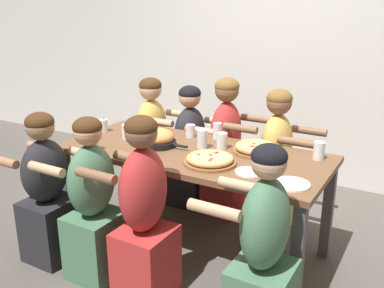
{
  "coord_description": "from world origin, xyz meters",
  "views": [
    {
      "loc": [
        1.46,
        -2.51,
        1.75
      ],
      "look_at": [
        0.0,
        0.0,
        0.82
      ],
      "focal_mm": 40.0,
      "sensor_mm": 36.0,
      "label": 1
    }
  ],
  "objects_px": {
    "drinking_glass_c": "(319,152)",
    "drinking_glass_h": "(222,142)",
    "pizza_board_main": "(256,148)",
    "cocktail_glass_blue": "(103,126)",
    "drinking_glass_g": "(217,132)",
    "drinking_glass_i": "(93,144)",
    "diner_near_left": "(47,194)",
    "skillet_bowl": "(159,139)",
    "empty_plate_b": "(136,128)",
    "diner_far_midleft": "(190,151)",
    "diner_far_midright": "(276,164)",
    "drinking_glass_a": "(136,129)",
    "diner_near_right": "(263,257)",
    "diner_far_left": "(152,142)",
    "pizza_board_second": "(210,160)",
    "empty_plate_c": "(250,172)",
    "diner_near_center": "(144,217)",
    "empty_plate_a": "(291,184)",
    "diner_far_center": "(226,152)",
    "drinking_glass_d": "(190,131)",
    "drinking_glass_f": "(127,133)",
    "drinking_glass_b": "(256,158)",
    "diner_near_midleft": "(93,207)"
  },
  "relations": [
    {
      "from": "drinking_glass_c",
      "to": "drinking_glass_h",
      "type": "height_order",
      "value": "drinking_glass_c"
    },
    {
      "from": "pizza_board_main",
      "to": "cocktail_glass_blue",
      "type": "distance_m",
      "value": 1.3
    },
    {
      "from": "drinking_glass_g",
      "to": "drinking_glass_i",
      "type": "xyz_separation_m",
      "value": [
        -0.64,
        -0.7,
        -0.01
      ]
    },
    {
      "from": "drinking_glass_h",
      "to": "diner_near_left",
      "type": "xyz_separation_m",
      "value": [
        -0.96,
        -0.8,
        -0.32
      ]
    },
    {
      "from": "skillet_bowl",
      "to": "cocktail_glass_blue",
      "type": "relative_size",
      "value": 2.99
    },
    {
      "from": "empty_plate_b",
      "to": "drinking_glass_h",
      "type": "distance_m",
      "value": 0.87
    },
    {
      "from": "diner_far_midleft",
      "to": "diner_far_midright",
      "type": "distance_m",
      "value": 0.81
    },
    {
      "from": "drinking_glass_a",
      "to": "diner_near_right",
      "type": "height_order",
      "value": "diner_near_right"
    },
    {
      "from": "skillet_bowl",
      "to": "diner_far_left",
      "type": "bearing_deg",
      "value": 128.88
    },
    {
      "from": "pizza_board_second",
      "to": "drinking_glass_a",
      "type": "distance_m",
      "value": 0.87
    },
    {
      "from": "empty_plate_b",
      "to": "drinking_glass_g",
      "type": "relative_size",
      "value": 1.77
    },
    {
      "from": "pizza_board_main",
      "to": "empty_plate_c",
      "type": "xyz_separation_m",
      "value": [
        0.12,
        -0.38,
        -0.03
      ]
    },
    {
      "from": "pizza_board_main",
      "to": "diner_far_midright",
      "type": "bearing_deg",
      "value": 90.01
    },
    {
      "from": "diner_near_center",
      "to": "drinking_glass_i",
      "type": "bearing_deg",
      "value": 65.48
    },
    {
      "from": "empty_plate_a",
      "to": "diner_far_midright",
      "type": "xyz_separation_m",
      "value": [
        -0.4,
        0.9,
        -0.24
      ]
    },
    {
      "from": "drinking_glass_a",
      "to": "drinking_glass_g",
      "type": "bearing_deg",
      "value": 21.82
    },
    {
      "from": "empty_plate_a",
      "to": "diner_far_center",
      "type": "height_order",
      "value": "diner_far_center"
    },
    {
      "from": "diner_far_midleft",
      "to": "diner_near_left",
      "type": "xyz_separation_m",
      "value": [
        -0.41,
        -1.3,
        -0.01
      ]
    },
    {
      "from": "pizza_board_second",
      "to": "empty_plate_a",
      "type": "height_order",
      "value": "pizza_board_second"
    },
    {
      "from": "drinking_glass_d",
      "to": "skillet_bowl",
      "type": "bearing_deg",
      "value": -105.95
    },
    {
      "from": "drinking_glass_c",
      "to": "drinking_glass_f",
      "type": "distance_m",
      "value": 1.45
    },
    {
      "from": "diner_far_midright",
      "to": "drinking_glass_b",
      "type": "bearing_deg",
      "value": 7.83
    },
    {
      "from": "empty_plate_c",
      "to": "diner_far_left",
      "type": "height_order",
      "value": "diner_far_left"
    },
    {
      "from": "pizza_board_main",
      "to": "pizza_board_second",
      "type": "height_order",
      "value": "pizza_board_main"
    },
    {
      "from": "skillet_bowl",
      "to": "diner_near_left",
      "type": "relative_size",
      "value": 0.35
    },
    {
      "from": "empty_plate_b",
      "to": "drinking_glass_i",
      "type": "height_order",
      "value": "drinking_glass_i"
    },
    {
      "from": "drinking_glass_f",
      "to": "diner_far_left",
      "type": "bearing_deg",
      "value": 109.19
    },
    {
      "from": "diner_far_midleft",
      "to": "pizza_board_second",
      "type": "bearing_deg",
      "value": 37.58
    },
    {
      "from": "diner_near_left",
      "to": "empty_plate_b",
      "type": "bearing_deg",
      "value": -6.14
    },
    {
      "from": "skillet_bowl",
      "to": "drinking_glass_c",
      "type": "height_order",
      "value": "skillet_bowl"
    },
    {
      "from": "drinking_glass_a",
      "to": "drinking_glass_b",
      "type": "height_order",
      "value": "drinking_glass_a"
    },
    {
      "from": "diner_near_midleft",
      "to": "drinking_glass_c",
      "type": "bearing_deg",
      "value": -52.53
    },
    {
      "from": "drinking_glass_g",
      "to": "empty_plate_c",
      "type": "bearing_deg",
      "value": -47.33
    },
    {
      "from": "empty_plate_c",
      "to": "drinking_glass_b",
      "type": "distance_m",
      "value": 0.16
    },
    {
      "from": "diner_far_midleft",
      "to": "diner_far_left",
      "type": "bearing_deg",
      "value": -90.0
    },
    {
      "from": "drinking_glass_c",
      "to": "drinking_glass_d",
      "type": "height_order",
      "value": "drinking_glass_c"
    },
    {
      "from": "pizza_board_second",
      "to": "diner_near_center",
      "type": "bearing_deg",
      "value": -112.95
    },
    {
      "from": "diner_far_left",
      "to": "empty_plate_c",
      "type": "bearing_deg",
      "value": 57.84
    },
    {
      "from": "drinking_glass_f",
      "to": "diner_far_midright",
      "type": "bearing_deg",
      "value": 32.83
    },
    {
      "from": "diner_near_left",
      "to": "empty_plate_c",
      "type": "bearing_deg",
      "value": -71.28
    },
    {
      "from": "diner_far_left",
      "to": "diner_near_center",
      "type": "height_order",
      "value": "diner_near_center"
    },
    {
      "from": "drinking_glass_f",
      "to": "diner_near_left",
      "type": "bearing_deg",
      "value": -108.18
    },
    {
      "from": "drinking_glass_c",
      "to": "drinking_glass_d",
      "type": "bearing_deg",
      "value": 179.54
    },
    {
      "from": "drinking_glass_f",
      "to": "empty_plate_c",
      "type": "bearing_deg",
      "value": -10.04
    },
    {
      "from": "drinking_glass_i",
      "to": "diner_near_right",
      "type": "xyz_separation_m",
      "value": [
        1.42,
        -0.3,
        -0.31
      ]
    },
    {
      "from": "drinking_glass_a",
      "to": "diner_near_midleft",
      "type": "xyz_separation_m",
      "value": [
        0.21,
        -0.75,
        -0.32
      ]
    },
    {
      "from": "drinking_glass_g",
      "to": "diner_far_center",
      "type": "relative_size",
      "value": 0.11
    },
    {
      "from": "drinking_glass_f",
      "to": "empty_plate_b",
      "type": "bearing_deg",
      "value": 113.95
    },
    {
      "from": "pizza_board_second",
      "to": "cocktail_glass_blue",
      "type": "distance_m",
      "value": 1.15
    },
    {
      "from": "drinking_glass_d",
      "to": "diner_far_midright",
      "type": "height_order",
      "value": "diner_far_midright"
    }
  ]
}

